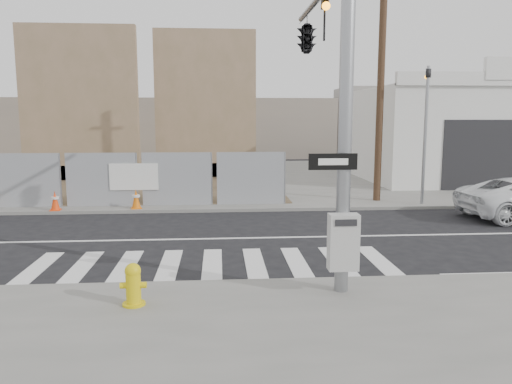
{
  "coord_description": "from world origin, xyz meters",
  "views": [
    {
      "loc": [
        0.18,
        -13.87,
        3.41
      ],
      "look_at": [
        1.18,
        -0.44,
        1.4
      ],
      "focal_mm": 35.0,
      "sensor_mm": 36.0,
      "label": 1
    }
  ],
  "objects": [
    {
      "name": "concrete_wall_left",
      "position": [
        -7.0,
        13.08,
        3.38
      ],
      "size": [
        6.0,
        1.3,
        8.0
      ],
      "color": "#786448",
      "rests_on": "sidewalk_far"
    },
    {
      "name": "ground",
      "position": [
        0.0,
        0.0,
        0.0
      ],
      "size": [
        100.0,
        100.0,
        0.0
      ],
      "primitive_type": "plane",
      "color": "black",
      "rests_on": "ground"
    },
    {
      "name": "concrete_wall_right",
      "position": [
        -0.5,
        14.08,
        3.38
      ],
      "size": [
        5.5,
        1.3,
        8.0
      ],
      "color": "#786448",
      "rests_on": "sidewalk_far"
    },
    {
      "name": "utility_pole_right",
      "position": [
        6.5,
        5.5,
        5.2
      ],
      "size": [
        1.6,
        0.28,
        10.0
      ],
      "color": "#4A3222",
      "rests_on": "sidewalk_far"
    },
    {
      "name": "signal_pole",
      "position": [
        2.49,
        -2.05,
        4.78
      ],
      "size": [
        0.96,
        5.87,
        7.0
      ],
      "color": "gray",
      "rests_on": "sidewalk_near"
    },
    {
      "name": "auto_shop",
      "position": [
        14.0,
        12.97,
        2.54
      ],
      "size": [
        12.0,
        10.2,
        5.95
      ],
      "color": "silver",
      "rests_on": "sidewalk_far"
    },
    {
      "name": "traffic_cone_c",
      "position": [
        -5.69,
        4.22,
        0.46
      ],
      "size": [
        0.4,
        0.4,
        0.7
      ],
      "rotation": [
        0.0,
        0.0,
        0.13
      ],
      "color": "#F13C0C",
      "rests_on": "sidewalk_far"
    },
    {
      "name": "fire_hydrant",
      "position": [
        -1.35,
        -5.27,
        0.5
      ],
      "size": [
        0.47,
        0.41,
        0.77
      ],
      "rotation": [
        0.0,
        0.0,
        0.02
      ],
      "color": "#D6BD0B",
      "rests_on": "sidewalk_near"
    },
    {
      "name": "traffic_cone_d",
      "position": [
        -2.85,
        4.36,
        0.47
      ],
      "size": [
        0.45,
        0.45,
        0.72
      ],
      "rotation": [
        0.0,
        0.0,
        0.24
      ],
      "color": "orange",
      "rests_on": "sidewalk_far"
    },
    {
      "name": "sidewalk_far",
      "position": [
        0.0,
        14.0,
        0.06
      ],
      "size": [
        50.0,
        20.0,
        0.12
      ],
      "primitive_type": "cube",
      "color": "slate",
      "rests_on": "ground"
    },
    {
      "name": "far_signal_pole",
      "position": [
        8.0,
        4.6,
        3.48
      ],
      "size": [
        0.16,
        0.2,
        5.6
      ],
      "color": "gray",
      "rests_on": "sidewalk_far"
    }
  ]
}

